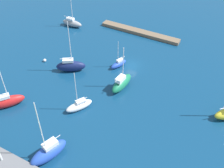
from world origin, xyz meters
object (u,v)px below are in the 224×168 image
object	(u,v)px
sailboat_gray_by_breakwater	(72,23)
sailboat_red_far_south	(7,101)
sailboat_green_inner_mooring	(122,83)
sailboat_navy_near_pier	(71,66)
pier_dock	(140,32)
sailboat_blue_off_beacon	(49,152)
sailboat_white_along_channel	(79,105)
sailboat_blue_west_end	(119,64)
mooring_buoy_white	(45,60)

from	to	relation	value
sailboat_gray_by_breakwater	sailboat_red_far_south	bearing A→B (deg)	-79.16
sailboat_green_inner_mooring	sailboat_navy_near_pier	size ratio (longest dim) A/B	0.79
pier_dock	sailboat_gray_by_breakwater	size ratio (longest dim) A/B	2.31
sailboat_gray_by_breakwater	sailboat_green_inner_mooring	size ratio (longest dim) A/B	0.98
pier_dock	sailboat_blue_off_beacon	world-z (taller)	sailboat_blue_off_beacon
sailboat_white_along_channel	sailboat_blue_off_beacon	bearing A→B (deg)	39.56
sailboat_green_inner_mooring	sailboat_navy_near_pier	distance (m)	13.05
sailboat_blue_west_end	sailboat_blue_off_beacon	world-z (taller)	sailboat_blue_off_beacon
sailboat_navy_near_pier	mooring_buoy_white	distance (m)	7.84
sailboat_red_far_south	sailboat_gray_by_breakwater	bearing A→B (deg)	49.61
pier_dock	mooring_buoy_white	world-z (taller)	pier_dock
sailboat_navy_near_pier	sailboat_white_along_channel	bearing A→B (deg)	-79.79
mooring_buoy_white	sailboat_gray_by_breakwater	bearing A→B (deg)	-76.99
sailboat_white_along_channel	sailboat_blue_off_beacon	size ratio (longest dim) A/B	0.71
mooring_buoy_white	sailboat_red_far_south	bearing A→B (deg)	101.81
sailboat_blue_off_beacon	sailboat_gray_by_breakwater	bearing A→B (deg)	-132.19
sailboat_red_far_south	sailboat_green_inner_mooring	bearing A→B (deg)	-10.77
sailboat_blue_west_end	pier_dock	bearing A→B (deg)	-152.58
sailboat_blue_west_end	sailboat_gray_by_breakwater	xyz separation A→B (m)	(20.88, -10.98, 0.26)
sailboat_white_along_channel	sailboat_red_far_south	xyz separation A→B (m)	(13.05, 6.11, 0.36)
sailboat_white_along_channel	sailboat_navy_near_pier	world-z (taller)	sailboat_navy_near_pier
sailboat_gray_by_breakwater	sailboat_red_far_south	distance (m)	34.08
pier_dock	sailboat_blue_off_beacon	bearing A→B (deg)	94.12
sailboat_white_along_channel	sailboat_green_inner_mooring	xyz separation A→B (m)	(-4.51, -9.74, 0.40)
sailboat_green_inner_mooring	pier_dock	bearing A→B (deg)	19.77
sailboat_blue_west_end	sailboat_green_inner_mooring	world-z (taller)	sailboat_green_inner_mooring
pier_dock	sailboat_white_along_channel	bearing A→B (deg)	92.35
mooring_buoy_white	sailboat_blue_off_beacon	bearing A→B (deg)	130.42
sailboat_gray_by_breakwater	sailboat_red_far_south	xyz separation A→B (m)	(-7.35, 33.28, 0.23)
mooring_buoy_white	sailboat_navy_near_pier	bearing A→B (deg)	-179.69
sailboat_red_far_south	mooring_buoy_white	distance (m)	15.91
sailboat_white_along_channel	mooring_buoy_white	world-z (taller)	sailboat_white_along_channel
pier_dock	sailboat_blue_west_end	xyz separation A→B (m)	(-1.82, 16.43, 0.36)
sailboat_gray_by_breakwater	sailboat_navy_near_pier	world-z (taller)	sailboat_navy_near_pier
pier_dock	sailboat_navy_near_pier	size ratio (longest dim) A/B	1.79
sailboat_blue_west_end	sailboat_gray_by_breakwater	bearing A→B (deg)	-96.64
sailboat_navy_near_pier	sailboat_blue_off_beacon	world-z (taller)	sailboat_blue_off_beacon
sailboat_white_along_channel	sailboat_gray_by_breakwater	world-z (taller)	sailboat_gray_by_breakwater
sailboat_navy_near_pier	sailboat_gray_by_breakwater	bearing A→B (deg)	92.03
sailboat_blue_west_end	sailboat_white_along_channel	world-z (taller)	sailboat_white_along_channel
sailboat_blue_off_beacon	mooring_buoy_white	size ratio (longest dim) A/B	17.51
sailboat_red_far_south	pier_dock	bearing A→B (deg)	20.33
pier_dock	mooring_buoy_white	xyz separation A→B (m)	(14.96, 23.18, -0.07)
pier_dock	sailboat_gray_by_breakwater	distance (m)	19.83
sailboat_red_far_south	sailboat_blue_off_beacon	size ratio (longest dim) A/B	0.80
sailboat_white_along_channel	sailboat_gray_by_breakwater	xyz separation A→B (m)	(20.40, -27.17, 0.13)
sailboat_blue_west_end	sailboat_white_along_channel	xyz separation A→B (m)	(0.48, 16.18, 0.13)
sailboat_gray_by_breakwater	mooring_buoy_white	size ratio (longest dim) A/B	13.17
sailboat_green_inner_mooring	sailboat_blue_off_beacon	size ratio (longest dim) A/B	0.77
sailboat_red_far_south	sailboat_navy_near_pier	size ratio (longest dim) A/B	0.82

